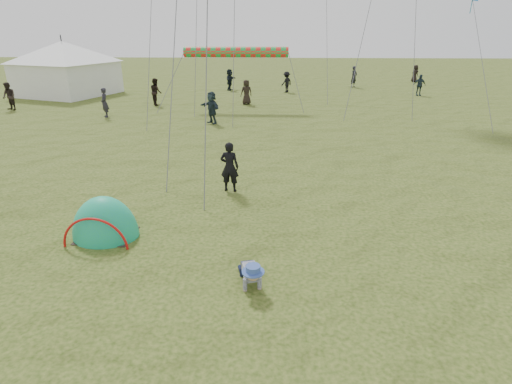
{
  "coord_description": "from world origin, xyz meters",
  "views": [
    {
      "loc": [
        1.01,
        -6.15,
        4.75
      ],
      "look_at": [
        0.63,
        3.02,
        1.0
      ],
      "focal_mm": 28.0,
      "sensor_mm": 36.0,
      "label": 1
    }
  ],
  "objects_px": {
    "crawling_toddler": "(251,272)",
    "popup_tent": "(107,236)",
    "standing_adult": "(230,167)",
    "event_marquee": "(66,66)"
  },
  "relations": [
    {
      "from": "standing_adult",
      "to": "event_marquee",
      "type": "relative_size",
      "value": 0.26
    },
    {
      "from": "crawling_toddler",
      "to": "popup_tent",
      "type": "relative_size",
      "value": 0.38
    },
    {
      "from": "crawling_toddler",
      "to": "standing_adult",
      "type": "distance_m",
      "value": 5.14
    },
    {
      "from": "standing_adult",
      "to": "event_marquee",
      "type": "xyz_separation_m",
      "value": [
        -14.61,
        19.6,
        1.33
      ]
    },
    {
      "from": "crawling_toddler",
      "to": "popup_tent",
      "type": "height_order",
      "value": "popup_tent"
    },
    {
      "from": "standing_adult",
      "to": "event_marquee",
      "type": "bearing_deg",
      "value": -46.7
    },
    {
      "from": "crawling_toddler",
      "to": "popup_tent",
      "type": "distance_m",
      "value": 4.16
    },
    {
      "from": "crawling_toddler",
      "to": "event_marquee",
      "type": "height_order",
      "value": "event_marquee"
    },
    {
      "from": "standing_adult",
      "to": "popup_tent",
      "type": "bearing_deg",
      "value": 55.08
    },
    {
      "from": "crawling_toddler",
      "to": "standing_adult",
      "type": "xyz_separation_m",
      "value": [
        -0.93,
        5.03,
        0.49
      ]
    }
  ]
}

